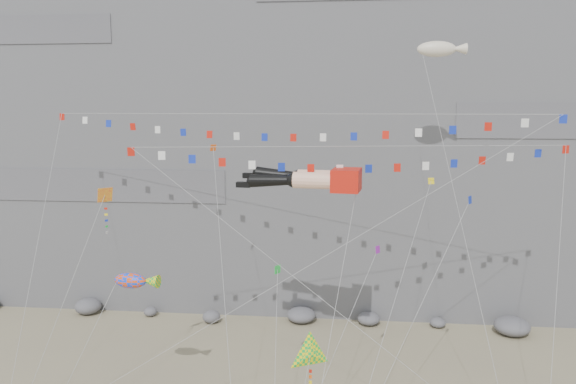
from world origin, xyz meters
name	(u,v)px	position (x,y,z in m)	size (l,w,h in m)	color
cliff	(313,54)	(0.00, 32.00, 25.00)	(80.00, 28.00, 50.00)	slate
talus_boulders	(301,315)	(0.00, 17.00, 0.60)	(60.00, 3.00, 1.20)	slate
legs_kite	(312,179)	(1.63, 5.13, 14.42)	(8.24, 13.90, 18.78)	red
flag_banner_upper	(279,114)	(-1.04, 8.93, 18.58)	(36.24, 16.65, 26.73)	red
flag_banner_lower	(355,147)	(4.36, 5.72, 16.51)	(28.22, 11.56, 21.23)	red
harlequin_kite	(105,196)	(-10.87, 1.50, 13.68)	(5.00, 6.67, 15.30)	red
fish_windsock	(130,281)	(-9.43, 1.39, 8.37)	(5.56, 6.17, 10.61)	#ED450C
delta_kite	(310,355)	(2.02, -1.78, 5.50)	(2.54, 6.78, 8.10)	yellow
blimp_windsock	(437,50)	(10.21, 11.43, 23.18)	(4.93, 15.05, 27.37)	beige
small_kite_a	(214,154)	(-5.57, 7.97, 15.77)	(4.75, 13.79, 21.25)	#F25714
small_kite_b	(376,253)	(5.83, 4.47, 9.77)	(5.75, 10.00, 14.57)	purple
small_kite_c	(278,271)	(-0.47, 3.57, 8.60)	(1.63, 10.66, 13.24)	green
small_kite_d	(429,188)	(9.64, 8.79, 13.47)	(7.12, 17.02, 22.48)	yellow
small_kite_e	(467,206)	(10.95, 2.43, 13.27)	(8.12, 8.20, 17.28)	#132BAC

